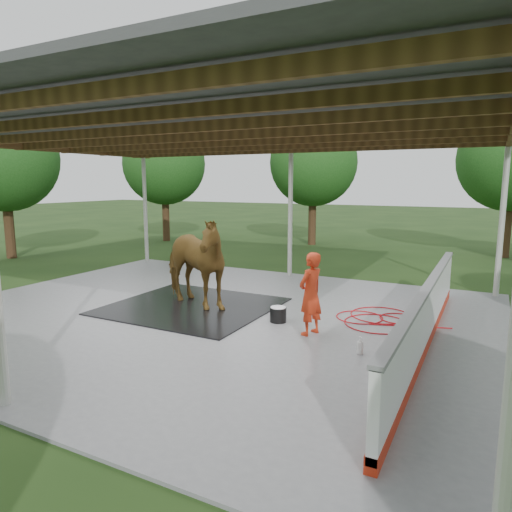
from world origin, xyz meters
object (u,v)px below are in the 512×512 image
at_px(wash_bucket, 278,314).
at_px(dasher_board, 427,318).
at_px(handler, 311,294).
at_px(horse, 191,262).

bearing_deg(wash_bucket, dasher_board, -3.40).
relative_size(handler, wash_bucket, 4.61).
relative_size(horse, handler, 1.55).
xyz_separation_m(handler, wash_bucket, (-0.86, 0.43, -0.63)).
bearing_deg(handler, horse, -82.03).
height_order(horse, handler, horse).
xyz_separation_m(dasher_board, handler, (-2.05, -0.26, 0.25)).
bearing_deg(handler, wash_bucket, -98.29).
distance_m(handler, wash_bucket, 1.15).
distance_m(horse, handler, 3.20).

